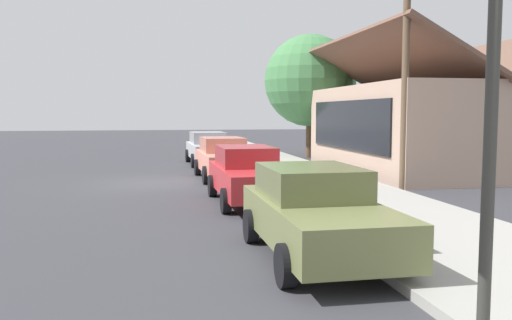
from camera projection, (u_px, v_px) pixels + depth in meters
The scene contains 11 objects.
ground_plane at pixel (153, 183), 19.38m from camera, with size 120.00×120.00×0.00m, color #38383D.
sidewalk_curb at pixel (302, 178), 20.41m from camera, with size 60.00×4.20×0.16m, color #A3A099.
car_silver at pixel (209, 148), 26.52m from camera, with size 4.87×2.14×1.59m.
car_coral at pixel (224, 158), 20.69m from camera, with size 4.56×2.10×1.59m.
car_cherry at pixel (248, 174), 15.15m from camera, with size 4.63×1.98×1.59m.
car_olive at pixel (316, 212), 9.41m from camera, with size 4.51×2.11×1.59m.
storefront_building at pixel (429, 125), 23.47m from camera, with size 11.46×7.88×5.85m.
shade_tree at pixel (310, 81), 30.09m from camera, with size 5.18×5.18×6.95m.
traffic_light_main at pixel (399, 20), 5.36m from camera, with size 0.37×2.79×5.20m.
utility_pole_wooden at pixel (405, 71), 17.44m from camera, with size 1.80×0.24×7.50m.
fire_hydrant_red at pixel (269, 169), 19.49m from camera, with size 0.22×0.22×0.71m.
Camera 1 is at (19.59, 0.10, 2.56)m, focal length 37.41 mm.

